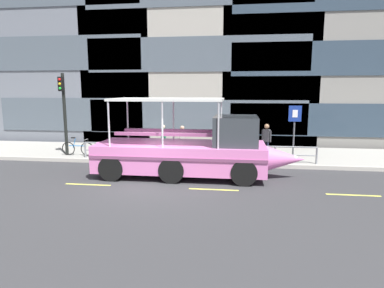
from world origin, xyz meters
name	(u,v)px	position (x,y,z in m)	size (l,w,h in m)	color
ground_plane	(153,182)	(0.00, 0.00, 0.00)	(120.00, 120.00, 0.00)	#333335
sidewalk	(178,153)	(0.00, 5.60, 0.09)	(32.00, 4.80, 0.18)	#99968E
curb_edge	(169,163)	(0.00, 3.11, 0.09)	(32.00, 0.18, 0.18)	#B2ADA3
lane_centreline	(149,187)	(0.00, -0.64, 0.00)	(25.80, 0.12, 0.01)	#DBD64C
curb_guardrail	(196,149)	(1.24, 3.45, 0.72)	(11.41, 0.09, 0.80)	gray
traffic_light_pole	(64,106)	(-5.67, 3.86, 2.74)	(0.24, 0.46, 4.24)	black
parking_sign	(294,123)	(5.95, 4.19, 1.98)	(0.60, 0.12, 2.65)	#4C4F54
leaned_bicycle	(78,148)	(-5.04, 3.86, 0.56)	(1.74, 0.46, 0.96)	black
duck_tour_boat	(193,151)	(1.40, 1.19, 1.07)	(8.65, 2.65, 3.24)	pink
pedestrian_near_bow	(266,138)	(4.66, 4.30, 1.23)	(0.45, 0.32, 1.74)	#1E2338
pedestrian_mid_left	(182,138)	(0.42, 4.42, 1.14)	(0.44, 0.26, 1.59)	#1E2338
pedestrian_mid_right	(163,136)	(-0.70, 5.00, 1.12)	(0.31, 0.37, 1.56)	black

